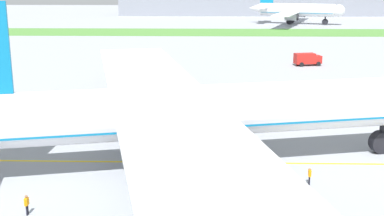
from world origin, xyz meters
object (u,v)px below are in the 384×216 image
at_px(service_truck_baggage_loader, 140,84).
at_px(parked_airliner_far_centre, 296,10).
at_px(airliner_foreground, 190,113).
at_px(ground_crew_marshaller_front, 27,203).
at_px(ground_crew_wingwalker_port, 310,174).
at_px(service_truck_fuel_bowser, 307,59).

height_order(service_truck_baggage_loader, parked_airliner_far_centre, parked_airliner_far_centre).
height_order(airliner_foreground, ground_crew_marshaller_front, airliner_foreground).
relative_size(ground_crew_wingwalker_port, parked_airliner_far_centre, 0.03).
bearing_deg(airliner_foreground, ground_crew_wingwalker_port, -21.79).
height_order(ground_crew_marshaller_front, parked_airliner_far_centre, parked_airliner_far_centre).
bearing_deg(service_truck_fuel_bowser, ground_crew_wingwalker_port, -100.70).
bearing_deg(service_truck_fuel_bowser, parked_airliner_far_centre, 81.78).
bearing_deg(parked_airliner_far_centre, service_truck_fuel_bowser, -98.22).
xyz_separation_m(service_truck_baggage_loader, service_truck_fuel_bowser, (31.44, 26.64, -0.05)).
relative_size(airliner_foreground, ground_crew_marshaller_front, 57.57).
distance_m(ground_crew_wingwalker_port, service_truck_fuel_bowser, 64.46).
xyz_separation_m(airliner_foreground, service_truck_fuel_bowser, (22.56, 59.11, -3.95)).
height_order(airliner_foreground, parked_airliner_far_centre, parked_airliner_far_centre).
height_order(service_truck_fuel_bowser, parked_airliner_far_centre, parked_airliner_far_centre).
distance_m(airliner_foreground, ground_crew_wingwalker_port, 12.22).
distance_m(ground_crew_wingwalker_port, service_truck_baggage_loader, 41.55).
bearing_deg(ground_crew_wingwalker_port, airliner_foreground, 158.21).
height_order(ground_crew_wingwalker_port, service_truck_fuel_bowser, service_truck_fuel_bowser).
height_order(ground_crew_wingwalker_port, service_truck_baggage_loader, service_truck_baggage_loader).
relative_size(ground_crew_wingwalker_port, service_truck_fuel_bowser, 0.28).
height_order(service_truck_baggage_loader, service_truck_fuel_bowser, service_truck_baggage_loader).
bearing_deg(airliner_foreground, parked_airliner_far_centre, 76.90).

